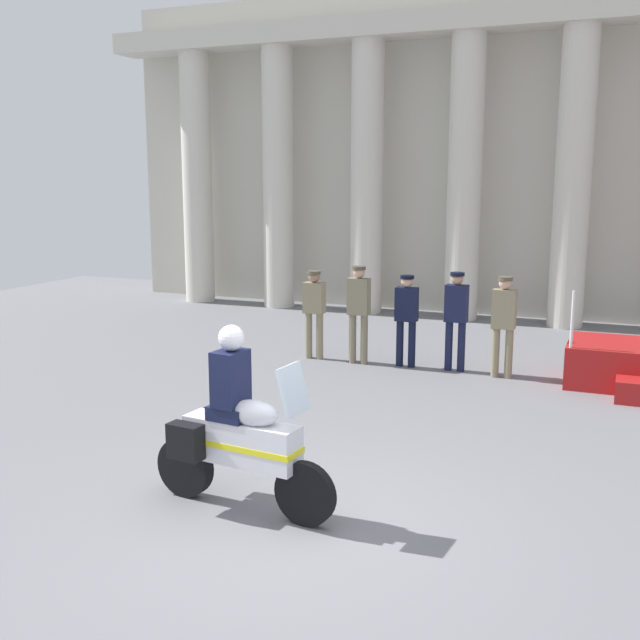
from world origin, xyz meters
name	(u,v)px	position (x,y,z in m)	size (l,w,h in m)	color
ground_plane	(294,525)	(0.00, 0.00, 0.00)	(28.67, 28.67, 0.00)	slate
colonnade_backdrop	(471,147)	(-0.83, 11.87, 3.98)	(18.44, 1.63, 7.78)	beige
officer_in_row_0	(314,307)	(-2.48, 6.38, 0.97)	(0.38, 0.24, 1.63)	#847A5B
officer_in_row_1	(359,306)	(-1.60, 6.34, 1.04)	(0.38, 0.24, 1.76)	#7A7056
officer_in_row_2	(406,313)	(-0.75, 6.44, 0.96)	(0.38, 0.24, 1.63)	black
officer_in_row_3	(456,313)	(0.12, 6.47, 1.01)	(0.38, 0.24, 1.72)	#141938
officer_in_row_4	(504,319)	(0.95, 6.33, 1.00)	(0.38, 0.24, 1.70)	#847A5B
motorcycle_with_rider	(236,433)	(-0.70, 0.13, 0.79)	(2.09, 0.73, 1.90)	black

